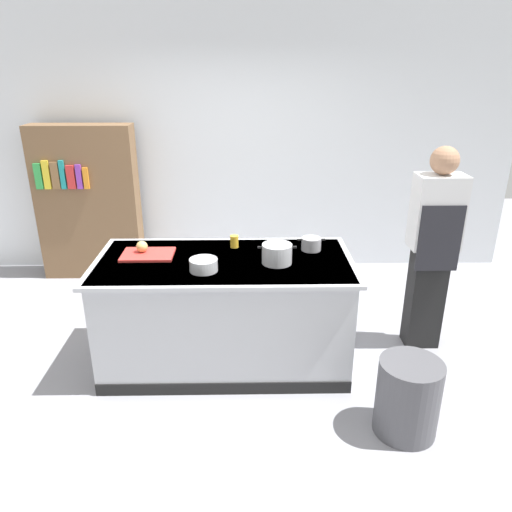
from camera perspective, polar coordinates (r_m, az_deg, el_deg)
name	(u,v)px	position (r m, az deg, el deg)	size (l,w,h in m)	color
ground_plane	(227,360)	(4.15, -3.48, -12.04)	(10.00, 10.00, 0.00)	gray
back_wall	(231,139)	(5.60, -2.99, 13.56)	(6.40, 0.12, 3.00)	silver
counter_island	(225,310)	(3.90, -3.64, -6.37)	(1.98, 0.98, 0.90)	#B7BABF
cutting_board	(148,255)	(3.88, -12.57, 0.17)	(0.40, 0.28, 0.02)	red
onion	(142,247)	(3.90, -13.25, 1.09)	(0.09, 0.09, 0.09)	tan
stock_pot	(277,254)	(3.63, 2.48, 0.26)	(0.29, 0.23, 0.15)	#B7BABF
sauce_pan	(311,244)	(3.92, 6.49, 1.43)	(0.22, 0.16, 0.10)	#99999E
mixing_bowl	(204,265)	(3.53, -6.18, -1.05)	(0.21, 0.21, 0.09)	#B7BABF
juice_cup	(234,241)	(3.95, -2.56, 1.72)	(0.07, 0.07, 0.10)	yellow
trash_bin	(408,397)	(3.46, 17.38, -15.57)	(0.41, 0.41, 0.53)	#4C4C51
person_chef	(432,246)	(4.20, 20.01, 1.11)	(0.38, 0.25, 1.72)	black
bookshelf	(88,203)	(5.71, -19.09, 5.91)	(1.10, 0.31, 1.70)	brown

